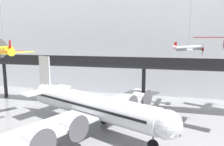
% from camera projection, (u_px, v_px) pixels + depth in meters
% --- Properties ---
extents(hangar_back_wall, '(140.00, 3.00, 24.52)m').
position_uv_depth(hangar_back_wall, '(150.00, 41.00, 49.53)').
color(hangar_back_wall, silver).
rests_on(hangar_back_wall, ground).
extents(mezzanine_walkway, '(110.00, 3.20, 9.69)m').
position_uv_depth(mezzanine_walkway, '(143.00, 66.00, 38.84)').
color(mezzanine_walkway, black).
rests_on(mezzanine_walkway, ground).
extents(airliner_silver_main, '(25.69, 30.17, 9.97)m').
position_uv_depth(airliner_silver_main, '(89.00, 105.00, 30.90)').
color(airliner_silver_main, silver).
rests_on(airliner_silver_main, ground).
extents(suspended_plane_silver_racer, '(5.28, 6.46, 10.38)m').
position_uv_depth(suspended_plane_silver_racer, '(189.00, 48.00, 39.53)').
color(suspended_plane_silver_racer, silver).
extents(suspended_plane_yellow_lowwing, '(7.79, 8.47, 10.59)m').
position_uv_depth(suspended_plane_yellow_lowwing, '(4.00, 51.00, 32.81)').
color(suspended_plane_yellow_lowwing, yellow).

